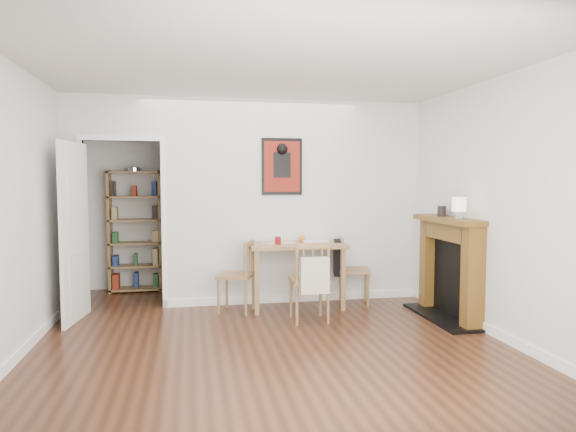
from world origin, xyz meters
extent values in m
plane|color=#4E2919|center=(0.00, 0.00, 0.00)|extent=(5.20, 5.20, 0.00)
plane|color=silver|center=(0.00, 2.60, 1.30)|extent=(4.50, 0.00, 4.50)
plane|color=silver|center=(0.00, -2.60, 1.30)|extent=(4.50, 0.00, 4.50)
plane|color=silver|center=(-2.25, 0.00, 1.30)|extent=(0.00, 5.20, 5.20)
plane|color=silver|center=(2.25, 0.00, 1.30)|extent=(0.00, 5.20, 5.20)
plane|color=beige|center=(0.00, 0.00, 2.60)|extent=(5.20, 5.20, 0.00)
cube|color=silver|center=(0.57, 1.40, 1.30)|extent=(3.35, 0.10, 2.60)
cube|color=silver|center=(-2.12, 1.40, 1.30)|extent=(0.25, 0.10, 2.60)
cube|color=silver|center=(-1.55, 1.40, 2.33)|extent=(0.90, 0.10, 0.55)
cube|color=white|center=(-2.03, 1.40, 1.02)|extent=(0.06, 0.14, 2.05)
cube|color=white|center=(-1.07, 1.40, 1.02)|extent=(0.06, 0.14, 2.05)
cube|color=white|center=(0.57, 1.34, 0.05)|extent=(3.35, 0.02, 0.10)
cube|color=white|center=(-2.24, -0.60, 0.05)|extent=(0.02, 4.00, 0.10)
cube|color=white|center=(2.24, -0.60, 0.05)|extent=(0.02, 4.00, 0.10)
cube|color=white|center=(-2.02, 0.93, 1.00)|extent=(0.15, 0.80, 2.00)
cube|color=black|center=(0.40, 1.33, 1.75)|extent=(0.52, 0.02, 0.72)
cube|color=maroon|center=(0.40, 1.32, 1.75)|extent=(0.46, 0.00, 0.64)
cube|color=olive|center=(0.53, 1.10, 0.78)|extent=(1.18, 0.75, 0.04)
cube|color=olive|center=(0.00, 0.79, 0.38)|extent=(0.05, 0.05, 0.76)
cube|color=olive|center=(1.05, 0.79, 0.38)|extent=(0.05, 0.05, 0.76)
cube|color=olive|center=(0.00, 1.41, 0.38)|extent=(0.05, 0.05, 0.76)
cube|color=olive|center=(1.05, 1.41, 0.38)|extent=(0.05, 0.05, 0.76)
cube|color=black|center=(1.08, 1.15, 0.60)|extent=(0.17, 0.36, 0.44)
cube|color=beige|center=(0.55, 0.20, 0.56)|extent=(0.31, 0.10, 0.39)
cube|color=olive|center=(-1.86, 2.40, 0.86)|extent=(0.04, 0.29, 1.72)
cube|color=olive|center=(-1.17, 2.40, 0.86)|extent=(0.04, 0.29, 1.72)
cube|color=olive|center=(-1.52, 2.40, 0.04)|extent=(0.73, 0.29, 0.03)
cube|color=olive|center=(-1.52, 2.40, 0.69)|extent=(0.73, 0.29, 0.03)
cube|color=olive|center=(-1.52, 2.40, 1.69)|extent=(0.73, 0.29, 0.03)
cube|color=maroon|center=(-1.52, 2.40, 0.86)|extent=(0.63, 0.24, 0.24)
cube|color=brown|center=(2.15, -0.24, 0.55)|extent=(0.20, 0.16, 1.10)
cube|color=brown|center=(2.15, 0.74, 0.55)|extent=(0.20, 0.16, 1.10)
cube|color=brown|center=(2.12, 0.25, 1.13)|extent=(0.30, 1.21, 0.06)
cube|color=brown|center=(2.15, 0.25, 1.00)|extent=(0.20, 0.85, 0.20)
cube|color=black|center=(2.21, 0.25, 0.45)|extent=(0.08, 0.81, 0.88)
cube|color=black|center=(2.09, 0.25, 0.01)|extent=(0.45, 1.25, 0.03)
cylinder|color=maroon|center=(0.29, 0.97, 0.85)|extent=(0.07, 0.07, 0.10)
sphere|color=orange|center=(0.64, 1.23, 0.84)|extent=(0.08, 0.08, 0.08)
cube|color=beige|center=(0.33, 1.12, 0.80)|extent=(0.44, 0.37, 0.00)
cube|color=white|center=(0.80, 1.17, 0.81)|extent=(0.32, 0.24, 0.02)
cylinder|color=silver|center=(2.07, -0.08, 1.20)|extent=(0.08, 0.08, 0.09)
cylinder|color=#F1E6C9|center=(2.07, -0.08, 1.32)|extent=(0.15, 0.15, 0.15)
cylinder|color=black|center=(2.12, 0.40, 1.22)|extent=(0.10, 0.10, 0.12)
cylinder|color=black|center=(2.18, 0.51, 1.21)|extent=(0.07, 0.07, 0.09)
camera|label=1|loc=(-0.75, -5.10, 1.58)|focal=32.00mm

